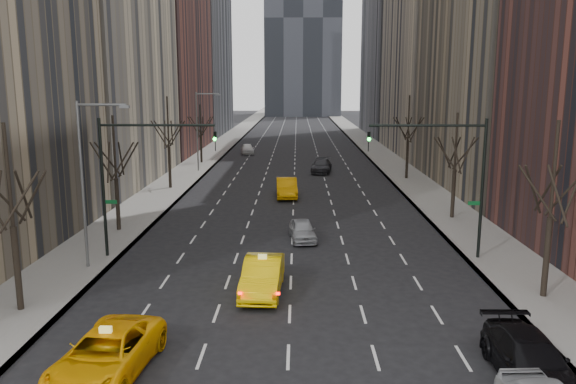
{
  "coord_description": "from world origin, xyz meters",
  "views": [
    {
      "loc": [
        0.31,
        -19.38,
        9.99
      ],
      "look_at": [
        -0.25,
        14.41,
        3.5
      ],
      "focal_mm": 35.0,
      "sensor_mm": 36.0,
      "label": 1
    }
  ],
  "objects_px": {
    "taxi_suv": "(106,354)",
    "parked_suv_black": "(530,360)",
    "silver_sedan_ahead": "(303,230)",
    "taxi_sedan": "(263,276)"
  },
  "relations": [
    {
      "from": "taxi_suv",
      "to": "parked_suv_black",
      "type": "relative_size",
      "value": 1.07
    },
    {
      "from": "taxi_suv",
      "to": "parked_suv_black",
      "type": "bearing_deg",
      "value": 5.9
    },
    {
      "from": "taxi_sedan",
      "to": "parked_suv_black",
      "type": "bearing_deg",
      "value": -37.79
    },
    {
      "from": "taxi_suv",
      "to": "silver_sedan_ahead",
      "type": "relative_size",
      "value": 1.46
    },
    {
      "from": "silver_sedan_ahead",
      "to": "taxi_sedan",
      "type": "bearing_deg",
      "value": -108.25
    },
    {
      "from": "taxi_sedan",
      "to": "taxi_suv",
      "type": "bearing_deg",
      "value": -119.06
    },
    {
      "from": "parked_suv_black",
      "to": "taxi_sedan",
      "type": "bearing_deg",
      "value": 139.96
    },
    {
      "from": "taxi_sedan",
      "to": "silver_sedan_ahead",
      "type": "xyz_separation_m",
      "value": [
        2.02,
        9.46,
        -0.19
      ]
    },
    {
      "from": "parked_suv_black",
      "to": "silver_sedan_ahead",
      "type": "bearing_deg",
      "value": 113.58
    },
    {
      "from": "taxi_suv",
      "to": "silver_sedan_ahead",
      "type": "height_order",
      "value": "taxi_suv"
    }
  ]
}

